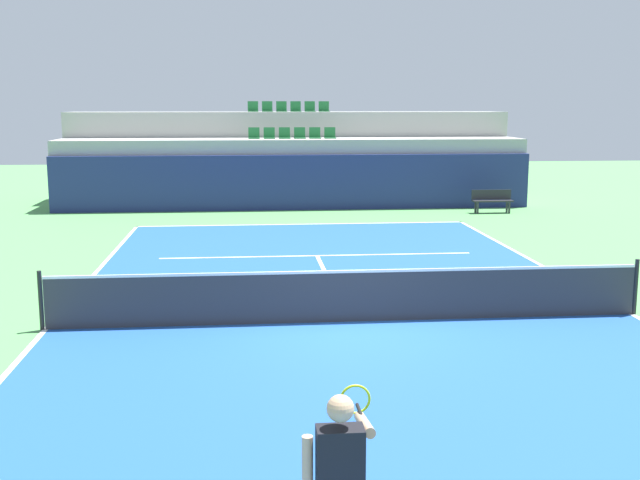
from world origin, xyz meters
name	(u,v)px	position (x,y,z in m)	size (l,w,h in m)	color
ground_plane	(349,322)	(0.00, 0.00, 0.00)	(80.00, 80.00, 0.00)	#4C8C4C
court_surface	(349,322)	(0.00, 0.00, 0.01)	(11.00, 24.00, 0.01)	#1E4C99
baseline_far	(302,224)	(0.00, 11.95, 0.01)	(11.00, 0.10, 0.00)	white
sideline_left	(45,329)	(-5.45, 0.00, 0.01)	(0.10, 24.00, 0.00)	white
sideline_right	(631,314)	(5.45, 0.00, 0.01)	(0.10, 24.00, 0.00)	white
service_line_far	(317,256)	(0.00, 6.40, 0.01)	(8.26, 0.10, 0.00)	white
centre_service_line	(330,283)	(0.00, 3.20, 0.01)	(0.10, 6.40, 0.00)	white
back_wall	(295,183)	(0.00, 15.73, 1.04)	(18.21, 0.30, 2.09)	navy
stands_tier_lower	(293,172)	(0.00, 17.08, 1.32)	(18.21, 2.40, 2.65)	#9E9E99
stands_tier_upper	(289,155)	(0.00, 19.48, 1.84)	(18.21, 2.40, 3.67)	#9E9E99
seating_row_lower	(292,135)	(0.00, 17.17, 2.77)	(3.45, 0.44, 0.44)	#1E6633
seating_row_upper	(289,109)	(0.00, 19.57, 3.80)	(3.45, 0.44, 0.44)	#1E6633
tennis_net	(349,295)	(0.00, 0.00, 0.51)	(11.08, 0.08, 1.07)	black
player_bench	(492,199)	(7.23, 14.18, 0.51)	(1.50, 0.40, 0.85)	#232328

